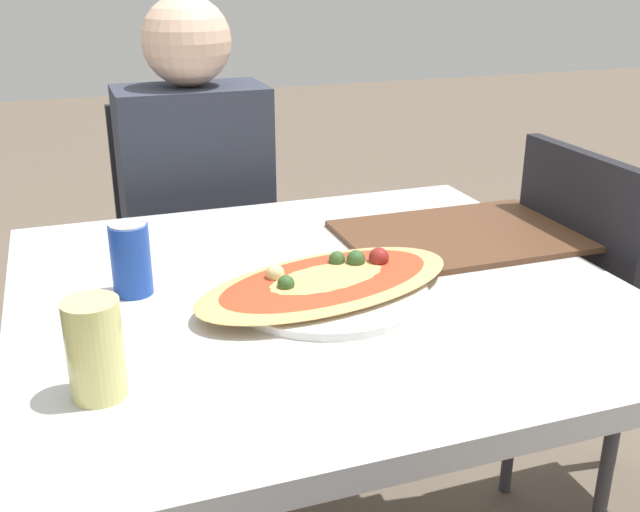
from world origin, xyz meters
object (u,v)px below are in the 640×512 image
object	(u,v)px
dining_table	(319,327)
chair_far_seated	(194,258)
pizza_main	(325,285)
chair_side_right	(605,333)
drink_glass	(95,349)
person_seated	(197,202)
soda_can	(131,259)

from	to	relation	value
dining_table	chair_far_seated	bearing A→B (deg)	95.76
pizza_main	chair_side_right	bearing A→B (deg)	8.97
drink_glass	person_seated	bearing A→B (deg)	72.28
chair_far_seated	person_seated	distance (m)	0.23
chair_far_seated	drink_glass	size ratio (longest dim) A/B	7.11
chair_side_right	person_seated	size ratio (longest dim) A/B	0.77
chair_far_seated	dining_table	bearing A→B (deg)	95.76
pizza_main	drink_glass	xyz separation A→B (m)	(-0.38, -0.20, 0.05)
pizza_main	drink_glass	bearing A→B (deg)	-152.66
chair_far_seated	chair_side_right	bearing A→B (deg)	136.14
pizza_main	soda_can	distance (m)	0.33
dining_table	soda_can	distance (m)	0.35
soda_can	drink_glass	bearing A→B (deg)	-103.91
chair_far_seated	soda_can	xyz separation A→B (m)	(-0.22, -0.75, 0.31)
chair_far_seated	chair_side_right	xyz separation A→B (m)	(0.78, -0.75, 0.00)
chair_far_seated	pizza_main	xyz separation A→B (m)	(0.08, -0.86, 0.27)
person_seated	chair_far_seated	bearing A→B (deg)	-90.00
chair_side_right	dining_table	bearing A→B (deg)	-84.36
chair_side_right	person_seated	xyz separation A→B (m)	(-0.78, 0.63, 0.20)
pizza_main	soda_can	size ratio (longest dim) A/B	4.16
chair_far_seated	pizza_main	bearing A→B (deg)	95.27
chair_side_right	drink_glass	xyz separation A→B (m)	(-1.08, -0.31, 0.31)
soda_can	pizza_main	bearing A→B (deg)	-20.80
pizza_main	soda_can	world-z (taller)	soda_can
pizza_main	person_seated	bearing A→B (deg)	96.10
dining_table	chair_far_seated	xyz separation A→B (m)	(-0.08, 0.82, -0.17)
chair_far_seated	pizza_main	world-z (taller)	chair_far_seated
dining_table	pizza_main	bearing A→B (deg)	-94.29
dining_table	chair_side_right	world-z (taller)	chair_side_right
chair_side_right	soda_can	world-z (taller)	chair_side_right
chair_far_seated	drink_glass	distance (m)	1.15
dining_table	soda_can	world-z (taller)	soda_can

